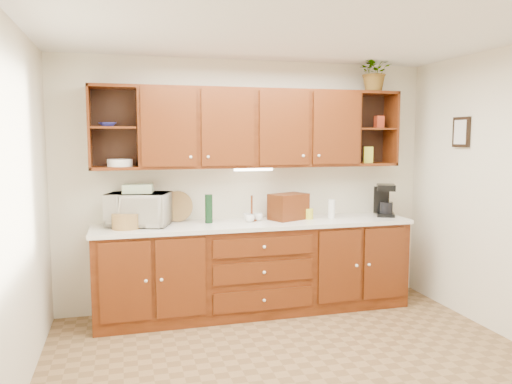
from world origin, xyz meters
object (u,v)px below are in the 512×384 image
microwave (139,209)px  potted_plant (375,72)px  bread_box (288,207)px  coffee_maker (385,201)px

microwave → potted_plant: (2.50, -0.02, 1.40)m
bread_box → potted_plant: potted_plant is taller
bread_box → potted_plant: (0.97, 0.01, 1.42)m
bread_box → potted_plant: size_ratio=0.93×
bread_box → coffee_maker: coffee_maker is taller
coffee_maker → potted_plant: 1.40m
microwave → coffee_maker: 2.63m
microwave → coffee_maker: coffee_maker is taller
bread_box → coffee_maker: size_ratio=1.11×
coffee_maker → potted_plant: bearing=-178.0°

